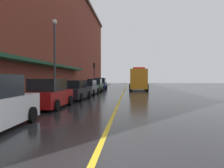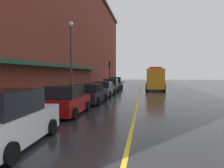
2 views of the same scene
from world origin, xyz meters
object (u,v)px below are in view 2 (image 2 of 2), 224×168
(utility_truck, at_px, (155,79))
(parking_meter_2, at_px, (90,86))
(parked_car_0, at_px, (8,121))
(parked_car_4, at_px, (111,85))
(parking_meter_0, at_px, (108,82))
(parking_meter_1, at_px, (95,85))
(traffic_light_near, at_px, (110,69))
(parked_car_5, at_px, (116,83))
(street_lamp_left, at_px, (71,52))
(parked_car_3, at_px, (104,89))
(parked_car_2, at_px, (91,94))
(parked_car_1, at_px, (67,101))

(utility_truck, bearing_deg, parking_meter_2, -34.10)
(utility_truck, bearing_deg, parked_car_0, -11.39)
(parked_car_4, height_order, parking_meter_0, parked_car_4)
(parked_car_0, height_order, parking_meter_1, parked_car_0)
(parking_meter_2, bearing_deg, traffic_light_near, 89.73)
(parked_car_5, height_order, parking_meter_1, parked_car_5)
(utility_truck, relative_size, street_lamp_left, 1.27)
(traffic_light_near, bearing_deg, parking_meter_0, -94.00)
(street_lamp_left, bearing_deg, parked_car_3, 65.41)
(parked_car_0, height_order, parked_car_4, parked_car_0)
(utility_truck, height_order, traffic_light_near, traffic_light_near)
(parked_car_3, bearing_deg, parked_car_2, -179.70)
(parked_car_1, xyz_separation_m, traffic_light_near, (-1.25, 23.84, 2.34))
(street_lamp_left, height_order, traffic_light_near, street_lamp_left)
(parked_car_0, xyz_separation_m, utility_truck, (6.20, 26.80, 0.72))
(parking_meter_1, relative_size, street_lamp_left, 0.19)
(parked_car_1, height_order, parked_car_5, parked_car_5)
(parked_car_0, bearing_deg, traffic_light_near, 0.23)
(parking_meter_2, bearing_deg, parking_meter_1, 90.00)
(street_lamp_left, bearing_deg, parked_car_4, 78.90)
(parked_car_1, bearing_deg, utility_truck, -16.19)
(parked_car_5, bearing_deg, parked_car_1, 178.01)
(parked_car_4, bearing_deg, parked_car_2, 178.78)
(parked_car_0, distance_m, parked_car_5, 27.46)
(parked_car_2, height_order, street_lamp_left, street_lamp_left)
(parking_meter_0, xyz_separation_m, traffic_light_near, (0.06, 0.88, 2.10))
(parked_car_4, height_order, parking_meter_1, parked_car_4)
(parked_car_0, bearing_deg, parked_car_4, -2.42)
(parked_car_3, relative_size, street_lamp_left, 0.67)
(parked_car_3, xyz_separation_m, parking_meter_1, (-1.47, 2.45, 0.31))
(parked_car_2, bearing_deg, parked_car_0, -179.01)
(parked_car_1, height_order, parked_car_3, parked_car_1)
(parked_car_0, relative_size, parking_meter_0, 3.50)
(parking_meter_1, relative_size, parking_meter_2, 1.00)
(parked_car_3, height_order, utility_truck, utility_truck)
(parking_meter_0, height_order, parking_meter_2, same)
(parked_car_4, relative_size, traffic_light_near, 1.08)
(utility_truck, xyz_separation_m, street_lamp_left, (-8.15, -14.82, 2.79))
(street_lamp_left, bearing_deg, parked_car_5, 82.50)
(parking_meter_2, distance_m, traffic_light_near, 13.38)
(parked_car_1, xyz_separation_m, parked_car_3, (0.16, 10.83, -0.06))
(utility_truck, xyz_separation_m, traffic_light_near, (-7.48, 2.73, 1.55))
(utility_truck, distance_m, parking_meter_1, 10.89)
(parking_meter_2, bearing_deg, parked_car_0, -85.27)
(parked_car_0, xyz_separation_m, parked_car_4, (0.06, 22.21, -0.07))
(parking_meter_1, bearing_deg, parked_car_3, -59.03)
(parked_car_1, bearing_deg, street_lamp_left, 17.16)
(parked_car_2, bearing_deg, parking_meter_1, 11.98)
(parked_car_1, height_order, traffic_light_near, traffic_light_near)
(parking_meter_0, distance_m, parking_meter_2, 12.33)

